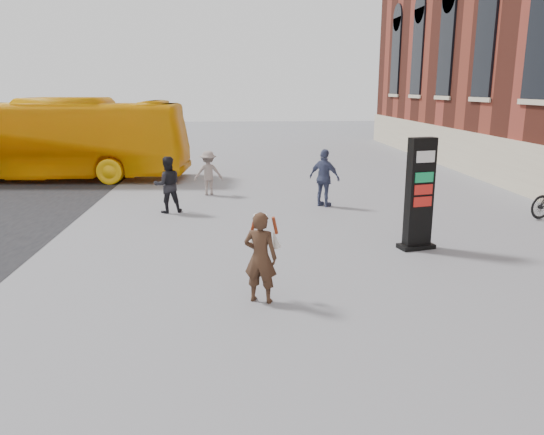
{
  "coord_description": "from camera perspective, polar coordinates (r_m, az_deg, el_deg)",
  "views": [
    {
      "loc": [
        -0.48,
        -9.38,
        3.62
      ],
      "look_at": [
        0.18,
        0.23,
        1.25
      ],
      "focal_mm": 35.0,
      "sensor_mm": 36.0,
      "label": 1
    }
  ],
  "objects": [
    {
      "name": "ground",
      "position": [
        10.06,
        -0.94,
        -7.27
      ],
      "size": [
        100.0,
        100.0,
        0.0
      ],
      "primitive_type": "plane",
      "color": "#9E9EA3"
    },
    {
      "name": "info_pylon",
      "position": [
        12.43,
        15.58,
        2.42
      ],
      "size": [
        0.89,
        0.6,
        2.55
      ],
      "rotation": [
        0.0,
        0.0,
        0.25
      ],
      "color": "black",
      "rests_on": "ground"
    },
    {
      "name": "woman",
      "position": [
        9.07,
        -1.24,
        -4.17
      ],
      "size": [
        0.73,
        0.7,
        1.6
      ],
      "rotation": [
        0.0,
        0.0,
        2.8
      ],
      "color": "#352316",
      "rests_on": "ground"
    },
    {
      "name": "bus",
      "position": [
        23.31,
        -23.7,
        7.74
      ],
      "size": [
        11.8,
        3.5,
        3.24
      ],
      "primitive_type": "imported",
      "rotation": [
        0.0,
        0.0,
        1.5
      ],
      "color": "#F8AE07",
      "rests_on": "road"
    },
    {
      "name": "pedestrian_a",
      "position": [
        15.95,
        -11.18,
        3.48
      ],
      "size": [
        0.95,
        0.82,
        1.67
      ],
      "primitive_type": "imported",
      "rotation": [
        0.0,
        0.0,
        3.4
      ],
      "color": "black",
      "rests_on": "ground"
    },
    {
      "name": "pedestrian_b",
      "position": [
        18.44,
        -6.86,
        4.78
      ],
      "size": [
        1.02,
        0.63,
        1.52
      ],
      "primitive_type": "imported",
      "rotation": [
        0.0,
        0.0,
        3.21
      ],
      "color": "gray",
      "rests_on": "ground"
    },
    {
      "name": "pedestrian_c",
      "position": [
        16.53,
        5.66,
        4.25
      ],
      "size": [
        1.09,
        1.01,
        1.79
      ],
      "primitive_type": "imported",
      "rotation": [
        0.0,
        0.0,
        2.45
      ],
      "color": "#434A6D",
      "rests_on": "ground"
    }
  ]
}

